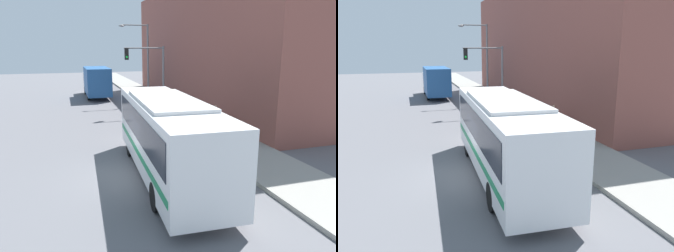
% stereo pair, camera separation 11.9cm
% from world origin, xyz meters
% --- Properties ---
extents(ground_plane, '(120.00, 120.00, 0.00)m').
position_xyz_m(ground_plane, '(0.00, 0.00, 0.00)').
color(ground_plane, slate).
extents(sidewalk, '(3.30, 70.00, 0.18)m').
position_xyz_m(sidewalk, '(6.15, 20.00, 0.09)').
color(sidewalk, gray).
rests_on(sidewalk, ground_plane).
extents(building_facade, '(6.00, 30.12, 11.07)m').
position_xyz_m(building_facade, '(10.80, 16.06, 5.53)').
color(building_facade, brown).
rests_on(building_facade, ground_plane).
extents(city_bus, '(3.02, 10.30, 3.39)m').
position_xyz_m(city_bus, '(1.36, -0.54, 1.96)').
color(city_bus, white).
rests_on(city_bus, ground_plane).
extents(delivery_truck, '(2.42, 7.90, 3.27)m').
position_xyz_m(delivery_truck, '(0.84, 23.42, 1.76)').
color(delivery_truck, '#265999').
rests_on(delivery_truck, ground_plane).
extents(fire_hydrant, '(0.27, 0.37, 0.78)m').
position_xyz_m(fire_hydrant, '(5.10, 4.21, 0.56)').
color(fire_hydrant, gold).
rests_on(fire_hydrant, sidewalk).
extents(traffic_light_pole, '(3.28, 0.35, 5.29)m').
position_xyz_m(traffic_light_pole, '(4.13, 12.76, 3.81)').
color(traffic_light_pole, slate).
rests_on(traffic_light_pole, sidewalk).
extents(street_lamp, '(2.84, 0.28, 7.30)m').
position_xyz_m(street_lamp, '(4.97, 18.20, 4.54)').
color(street_lamp, slate).
rests_on(street_lamp, sidewalk).
extents(pedestrian_near_corner, '(0.34, 0.34, 1.57)m').
position_xyz_m(pedestrian_near_corner, '(6.69, 5.93, 0.97)').
color(pedestrian_near_corner, slate).
rests_on(pedestrian_near_corner, sidewalk).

